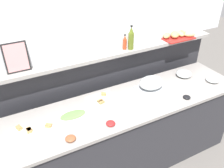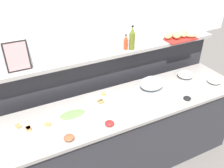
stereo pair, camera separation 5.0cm
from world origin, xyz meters
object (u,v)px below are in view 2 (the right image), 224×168
(serving_cloche, at_px, (152,84))
(framed_picture, at_px, (17,56))
(condiment_bowl_cream, at_px, (187,98))
(sandwich_platter_front, at_px, (102,99))
(glass_bowl_medium, at_px, (214,81))
(condiment_bowl_dark, at_px, (69,138))
(sandwich_platter_side, at_px, (31,128))
(glass_bowl_large, at_px, (185,75))
(olive_oil_bottle, at_px, (132,39))
(bread_basket, at_px, (179,35))
(hot_sauce_bottle, at_px, (126,43))
(cold_cuts_platter, at_px, (73,115))
(condiment_bowl_red, at_px, (110,123))

(serving_cloche, relative_size, framed_picture, 1.19)
(condiment_bowl_cream, bearing_deg, sandwich_platter_front, 154.05)
(glass_bowl_medium, xyz_separation_m, condiment_bowl_dark, (-1.81, -0.13, -0.01))
(sandwich_platter_side, relative_size, glass_bowl_large, 2.02)
(olive_oil_bottle, bearing_deg, serving_cloche, -75.72)
(olive_oil_bottle, bearing_deg, bread_basket, 3.52)
(sandwich_platter_side, bearing_deg, hot_sauce_bottle, 19.45)
(sandwich_platter_side, xyz_separation_m, sandwich_platter_front, (0.75, 0.13, -0.00))
(olive_oil_bottle, xyz_separation_m, bread_basket, (0.71, 0.04, -0.09))
(condiment_bowl_dark, height_order, olive_oil_bottle, olive_oil_bottle)
(olive_oil_bottle, relative_size, framed_picture, 0.97)
(cold_cuts_platter, bearing_deg, glass_bowl_large, 3.57)
(glass_bowl_medium, xyz_separation_m, condiment_bowl_red, (-1.42, -0.11, -0.01))
(sandwich_platter_side, relative_size, glass_bowl_medium, 2.41)
(cold_cuts_platter, relative_size, glass_bowl_large, 1.82)
(glass_bowl_large, relative_size, condiment_bowl_cream, 2.30)
(sandwich_platter_side, distance_m, olive_oil_bottle, 1.41)
(glass_bowl_medium, bearing_deg, condiment_bowl_dark, -176.00)
(condiment_bowl_red, bearing_deg, sandwich_platter_side, 158.26)
(glass_bowl_large, relative_size, framed_picture, 0.65)
(condiment_bowl_red, distance_m, framed_picture, 1.07)
(sandwich_platter_front, height_order, hot_sauce_bottle, hot_sauce_bottle)
(sandwich_platter_front, relative_size, olive_oil_bottle, 1.03)
(cold_cuts_platter, bearing_deg, olive_oil_bottle, 23.72)
(sandwich_platter_front, xyz_separation_m, framed_picture, (-0.71, 0.32, 0.51))
(condiment_bowl_cream, height_order, bread_basket, bread_basket)
(condiment_bowl_dark, bearing_deg, cold_cuts_platter, 66.29)
(cold_cuts_platter, xyz_separation_m, condiment_bowl_dark, (-0.13, -0.29, 0.01))
(sandwich_platter_front, distance_m, glass_bowl_medium, 1.35)
(condiment_bowl_red, height_order, condiment_bowl_dark, condiment_bowl_dark)
(cold_cuts_platter, distance_m, glass_bowl_medium, 1.69)
(condiment_bowl_cream, bearing_deg, olive_oil_bottle, 115.36)
(glass_bowl_medium, distance_m, framed_picture, 2.17)
(bread_basket, bearing_deg, glass_bowl_large, -108.52)
(cold_cuts_platter, xyz_separation_m, hot_sauce_bottle, (0.80, 0.41, 0.44))
(bread_basket, bearing_deg, condiment_bowl_red, -151.97)
(serving_cloche, bearing_deg, glass_bowl_large, 4.82)
(condiment_bowl_red, height_order, olive_oil_bottle, olive_oil_bottle)
(condiment_bowl_red, xyz_separation_m, hot_sauce_bottle, (0.54, 0.68, 0.44))
(framed_picture, bearing_deg, olive_oil_bottle, -2.59)
(sandwich_platter_front, bearing_deg, framed_picture, 155.92)
(cold_cuts_platter, relative_size, condiment_bowl_dark, 3.65)
(glass_bowl_medium, xyz_separation_m, bread_basket, (-0.11, 0.58, 0.39))
(serving_cloche, relative_size, bread_basket, 0.77)
(serving_cloche, distance_m, glass_bowl_large, 0.52)
(cold_cuts_platter, xyz_separation_m, glass_bowl_large, (1.47, 0.09, 0.02))
(glass_bowl_medium, height_order, olive_oil_bottle, olive_oil_bottle)
(glass_bowl_large, height_order, hot_sauce_bottle, hot_sauce_bottle)
(condiment_bowl_cream, bearing_deg, serving_cloche, 124.81)
(condiment_bowl_red, bearing_deg, cold_cuts_platter, 133.69)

